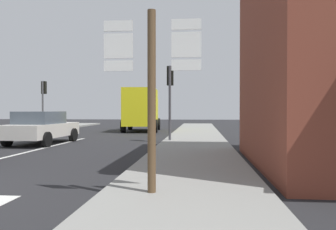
# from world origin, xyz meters

# --- Properties ---
(ground_plane) EXTENTS (80.00, 80.00, 0.00)m
(ground_plane) POSITION_xyz_m (0.00, 10.00, 0.00)
(ground_plane) COLOR #232326
(sidewalk_right) EXTENTS (2.93, 44.00, 0.14)m
(sidewalk_right) POSITION_xyz_m (6.01, 8.00, 0.07)
(sidewalk_right) COLOR gray
(sidewalk_right) RESTS_ON ground
(lane_centre_stripe) EXTENTS (0.16, 12.00, 0.01)m
(lane_centre_stripe) POSITION_xyz_m (0.00, 6.00, 0.01)
(lane_centre_stripe) COLOR silver
(lane_centre_stripe) RESTS_ON ground
(sedan_far) EXTENTS (2.08, 4.26, 1.47)m
(sedan_far) POSITION_xyz_m (-0.88, 9.02, 0.76)
(sedan_far) COLOR beige
(sedan_far) RESTS_ON ground
(delivery_truck) EXTENTS (2.76, 5.13, 3.05)m
(delivery_truck) POSITION_xyz_m (2.03, 18.52, 1.65)
(delivery_truck) COLOR yellow
(delivery_truck) RESTS_ON ground
(route_sign_post) EXTENTS (1.66, 0.14, 3.20)m
(route_sign_post) POSITION_xyz_m (5.43, 0.07, 1.91)
(route_sign_post) COLOR brown
(route_sign_post) RESTS_ON ground
(traffic_light_near_right) EXTENTS (0.30, 0.49, 3.60)m
(traffic_light_near_right) POSITION_xyz_m (4.85, 10.18, 2.67)
(traffic_light_near_right) COLOR #47474C
(traffic_light_near_right) RESTS_ON ground
(traffic_light_far_left) EXTENTS (0.30, 0.49, 3.60)m
(traffic_light_far_left) POSITION_xyz_m (-4.85, 17.41, 2.66)
(traffic_light_far_left) COLOR #47474C
(traffic_light_far_left) RESTS_ON ground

